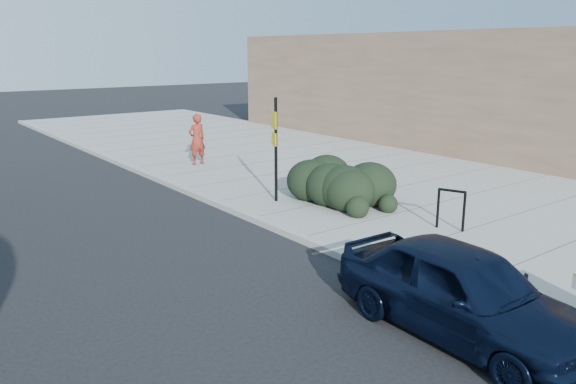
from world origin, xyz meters
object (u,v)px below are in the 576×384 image
bike_rack (451,206)px  sign_post (275,144)px  pedestrian (197,139)px  sedan_navy (463,291)px

bike_rack → sign_post: 5.16m
sign_post → bike_rack: bearing=-54.0°
bike_rack → pedestrian: bearing=74.0°
sign_post → sedan_navy: (-2.16, -7.91, -1.07)m
bike_rack → pedestrian: pedestrian is taller
pedestrian → sedan_navy: bearing=74.5°
bike_rack → sedan_navy: sedan_navy is taller
bike_rack → sign_post: (-1.80, 4.72, 1.06)m
sign_post → pedestrian: bearing=97.7°
bike_rack → pedestrian: 10.92m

